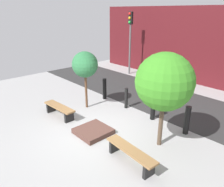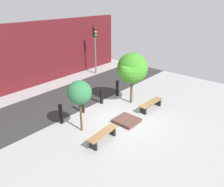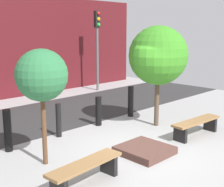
% 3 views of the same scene
% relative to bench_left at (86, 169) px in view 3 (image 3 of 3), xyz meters
% --- Properties ---
extents(ground_plane, '(18.00, 18.00, 0.00)m').
position_rel_bench_left_xyz_m(ground_plane, '(2.02, 0.31, -0.33)').
color(ground_plane, '#9A9A9A').
extents(road_strip, '(18.00, 3.76, 0.01)m').
position_rel_bench_left_xyz_m(road_strip, '(2.02, 4.80, -0.33)').
color(road_strip, '#2D2D2D').
rests_on(road_strip, ground).
extents(bench_left, '(1.71, 0.52, 0.47)m').
position_rel_bench_left_xyz_m(bench_left, '(0.00, 0.00, 0.00)').
color(bench_left, black).
rests_on(bench_left, ground).
extents(bench_right, '(1.82, 0.51, 0.46)m').
position_rel_bench_left_xyz_m(bench_right, '(4.04, 0.00, -0.00)').
color(bench_right, black).
rests_on(bench_right, ground).
extents(planter_bed, '(1.12, 1.14, 0.17)m').
position_rel_bench_left_xyz_m(planter_bed, '(2.02, 0.20, -0.25)').
color(planter_bed, brown).
rests_on(planter_bed, ground).
extents(tree_behind_left_bench, '(1.12, 1.12, 2.56)m').
position_rel_bench_left_xyz_m(tree_behind_left_bench, '(-0.00, 1.39, 1.65)').
color(tree_behind_left_bench, brown).
rests_on(tree_behind_left_bench, ground).
extents(tree_behind_right_bench, '(1.77, 1.77, 3.07)m').
position_rel_bench_left_xyz_m(tree_behind_right_bench, '(4.04, 1.39, 1.84)').
color(tree_behind_right_bench, brown).
rests_on(tree_behind_right_bench, ground).
extents(bollard_far_left, '(0.19, 0.19, 1.05)m').
position_rel_bench_left_xyz_m(bollard_far_left, '(-0.23, 2.67, 0.19)').
color(bollard_far_left, black).
rests_on(bollard_far_left, ground).
extents(bollard_left, '(0.15, 0.15, 0.95)m').
position_rel_bench_left_xyz_m(bollard_left, '(1.27, 2.67, 0.14)').
color(bollard_left, black).
rests_on(bollard_left, ground).
extents(bollard_center, '(0.19, 0.19, 0.91)m').
position_rel_bench_left_xyz_m(bollard_center, '(2.77, 2.67, 0.12)').
color(bollard_center, black).
rests_on(bollard_center, ground).
extents(bollard_right, '(0.20, 0.20, 1.05)m').
position_rel_bench_left_xyz_m(bollard_right, '(4.27, 2.67, 0.19)').
color(bollard_right, black).
rests_on(bollard_right, ground).
extents(traffic_light_mid_west, '(0.28, 0.27, 3.82)m').
position_rel_bench_left_xyz_m(traffic_light_mid_west, '(6.65, 6.96, 2.30)').
color(traffic_light_mid_west, '#5B5B5B').
rests_on(traffic_light_mid_west, ground).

